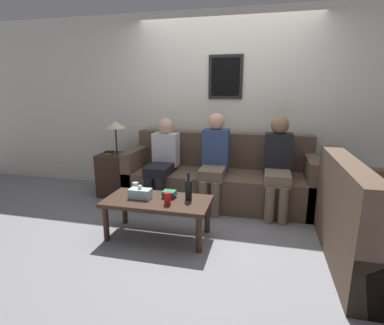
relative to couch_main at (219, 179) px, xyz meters
name	(u,v)px	position (x,y,z in m)	size (l,w,h in m)	color
ground_plane	(212,216)	(0.00, -0.52, -0.32)	(16.00, 16.00, 0.00)	gray
wall_back	(225,106)	(0.00, 0.45, 0.98)	(9.00, 0.08, 2.60)	silver
couch_main	(219,179)	(0.00, 0.00, 0.00)	(2.48, 0.86, 0.93)	brown
couch_side	(375,230)	(1.57, -1.21, 0.00)	(0.86, 1.55, 0.93)	brown
coffee_table	(158,205)	(-0.47, -1.17, 0.03)	(1.10, 0.55, 0.41)	#382319
side_table_with_lamp	(115,171)	(-1.53, -0.09, 0.04)	(0.42, 0.42, 1.10)	#382319
wine_bottle	(189,189)	(-0.16, -1.09, 0.20)	(0.07, 0.07, 0.29)	black
drinking_glass	(136,187)	(-0.78, -1.02, 0.15)	(0.07, 0.07, 0.11)	silver
book_stack	(169,194)	(-0.37, -1.07, 0.13)	(0.15, 0.12, 0.07)	red
soda_can	(167,198)	(-0.33, -1.27, 0.15)	(0.07, 0.07, 0.12)	red
tissue_box	(140,193)	(-0.66, -1.17, 0.14)	(0.23, 0.12, 0.15)	silver
person_left	(163,158)	(-0.74, -0.20, 0.30)	(0.34, 0.66, 1.15)	black
person_middle	(214,157)	(-0.04, -0.18, 0.35)	(0.34, 0.63, 1.23)	#756651
person_right	(278,162)	(0.76, -0.19, 0.33)	(0.34, 0.66, 1.21)	#756651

